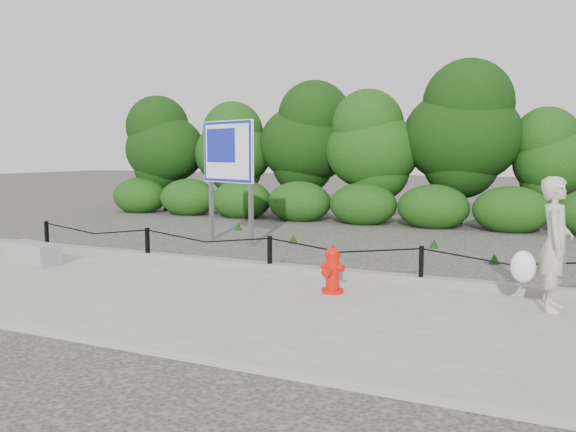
# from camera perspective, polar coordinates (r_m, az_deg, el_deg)

# --- Properties ---
(ground) EXTENTS (90.00, 90.00, 0.00)m
(ground) POSITION_cam_1_polar(r_m,az_deg,el_deg) (10.09, -1.71, -5.70)
(ground) COLOR #2D2B28
(ground) RESTS_ON ground
(sidewalk) EXTENTS (14.00, 4.00, 0.08)m
(sidewalk) POSITION_cam_1_polar(r_m,az_deg,el_deg) (8.40, -8.01, -7.88)
(sidewalk) COLOR gray
(sidewalk) RESTS_ON ground
(curb) EXTENTS (14.00, 0.22, 0.14)m
(curb) POSITION_cam_1_polar(r_m,az_deg,el_deg) (10.11, -1.59, -4.82)
(curb) COLOR slate
(curb) RESTS_ON sidewalk
(chain_barrier) EXTENTS (10.06, 0.06, 0.60)m
(chain_barrier) POSITION_cam_1_polar(r_m,az_deg,el_deg) (10.01, -1.72, -3.14)
(chain_barrier) COLOR black
(chain_barrier) RESTS_ON sidewalk
(treeline) EXTENTS (20.38, 3.50, 4.52)m
(treeline) POSITION_cam_1_polar(r_m,az_deg,el_deg) (18.12, 13.76, 7.14)
(treeline) COLOR black
(treeline) RESTS_ON ground
(fire_hydrant) EXTENTS (0.36, 0.38, 0.67)m
(fire_hydrant) POSITION_cam_1_polar(r_m,az_deg,el_deg) (8.58, 4.16, -5.08)
(fire_hydrant) COLOR red
(fire_hydrant) RESTS_ON sidewalk
(pedestrian) EXTENTS (0.71, 0.62, 1.67)m
(pedestrian) POSITION_cam_1_polar(r_m,az_deg,el_deg) (8.21, 23.57, -2.55)
(pedestrian) COLOR #B7AE9D
(pedestrian) RESTS_ON sidewalk
(concrete_block) EXTENTS (1.20, 0.63, 0.37)m
(concrete_block) POSITION_cam_1_polar(r_m,az_deg,el_deg) (11.73, -22.75, -3.21)
(concrete_block) COLOR gray
(concrete_block) RESTS_ON sidewalk
(advertising_sign) EXTENTS (1.62, 0.70, 2.74)m
(advertising_sign) POSITION_cam_1_polar(r_m,az_deg,el_deg) (13.64, -5.64, 5.50)
(advertising_sign) COLOR slate
(advertising_sign) RESTS_ON ground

